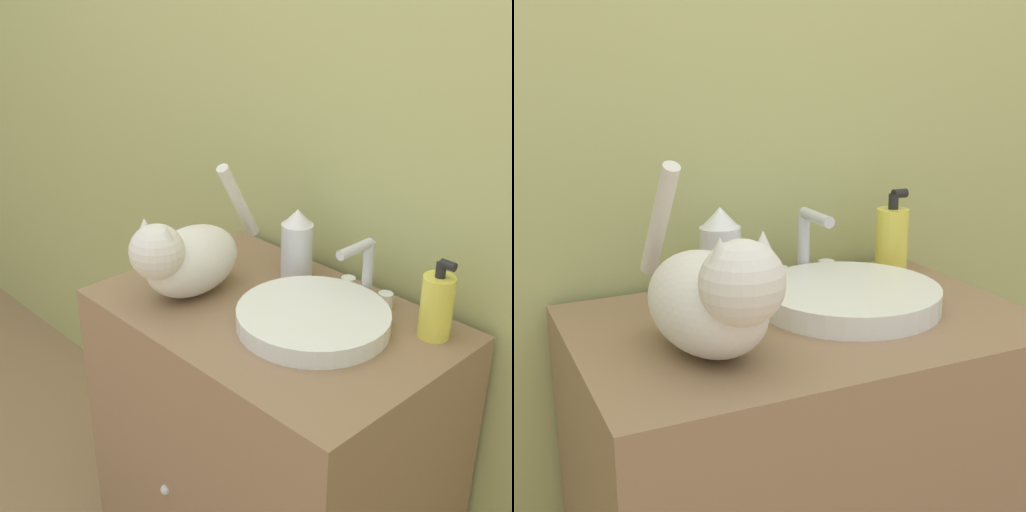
# 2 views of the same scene
# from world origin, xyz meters

# --- Properties ---
(wall_back) EXTENTS (6.00, 0.05, 2.50)m
(wall_back) POSITION_xyz_m (0.00, 0.54, 1.25)
(wall_back) COLOR tan
(wall_back) RESTS_ON ground_plane
(sink_basin) EXTENTS (0.31, 0.31, 0.04)m
(sink_basin) POSITION_xyz_m (0.10, 0.27, 0.86)
(sink_basin) COLOR white
(sink_basin) RESTS_ON vanity_cabinet
(faucet) EXTENTS (0.13, 0.11, 0.15)m
(faucet) POSITION_xyz_m (0.10, 0.43, 0.90)
(faucet) COLOR silver
(faucet) RESTS_ON vanity_cabinet
(cat) EXTENTS (0.18, 0.39, 0.27)m
(cat) POSITION_xyz_m (-0.19, 0.17, 0.93)
(cat) COLOR silver
(cat) RESTS_ON vanity_cabinet
(soap_bottle) EXTENTS (0.06, 0.06, 0.17)m
(soap_bottle) POSITION_xyz_m (0.29, 0.41, 0.91)
(soap_bottle) COLOR #EADB4C
(soap_bottle) RESTS_ON vanity_cabinet
(spray_bottle) EXTENTS (0.07, 0.07, 0.17)m
(spray_bottle) POSITION_xyz_m (-0.08, 0.41, 0.92)
(spray_bottle) COLOR silver
(spray_bottle) RESTS_ON vanity_cabinet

